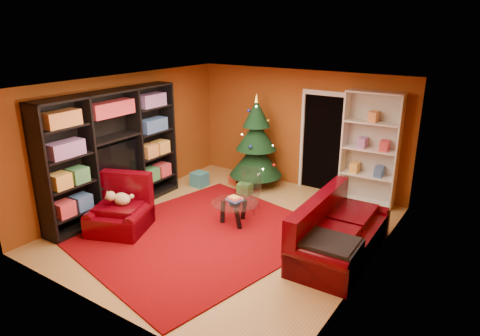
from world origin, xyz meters
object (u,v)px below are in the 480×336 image
Objects in this scene: gift_box_red at (235,179)px; acrylic_chair at (248,194)px; rug at (200,235)px; christmas_tree at (256,142)px; gift_box_green at (245,189)px; coffee_table at (235,213)px; armchair at (119,210)px; dog at (122,199)px; sofa at (342,228)px; white_bookshelf at (370,149)px; gift_box_teal at (199,179)px; media_unit at (113,153)px.

acrylic_chair is at bearing -46.23° from gift_box_red.
christmas_tree reaches higher than rug.
gift_box_green reaches higher than rug.
gift_box_red is (-0.95, 2.44, 0.10)m from rug.
coffee_table reaches higher than gift_box_green.
armchair is 0.21m from dog.
sofa is at bearing -1.61° from dog.
dog is (-1.28, -0.58, 0.59)m from rug.
gift_box_green is at bearing -157.15° from white_bookshelf.
gift_box_teal is at bearing 73.15° from armchair.
rug is 2.62m from gift_box_red.
media_unit is 2.99× the size of armchair.
white_bookshelf is (2.28, 1.06, 1.01)m from gift_box_green.
coffee_table is (0.61, -1.27, 0.09)m from gift_box_green.
gift_box_red is at bearing -169.94° from white_bookshelf.
media_unit is 2.69m from acrylic_chair.
christmas_tree reaches higher than armchair.
dog is 0.50× the size of acrylic_chair.
armchair is at bearing 109.57° from sofa.
white_bookshelf is 4.96m from armchair.
christmas_tree is at bearing -172.20° from white_bookshelf.
gift_box_red is 2.09m from coffee_table.
sofa is (3.21, -1.69, 0.36)m from gift_box_red.
media_unit is 2.59m from coffee_table.
white_bookshelf is at bearing 24.93° from gift_box_green.
gift_box_green is 1.42m from coffee_table.
sofa reaches higher than dog.
gift_box_teal is at bearing 145.41° from acrylic_chair.
sofa is at bearing 9.23° from media_unit.
rug is 4.53× the size of coffee_table.
armchair is 1.30× the size of acrylic_chair.
christmas_tree is 3.44m from armchair.
sofa reaches higher than rug.
white_bookshelf is 2.97× the size of acrylic_chair.
media_unit is at bearing -178.45° from rug.
white_bookshelf reaches higher than gift_box_red.
media_unit is at bearing -128.97° from gift_box_green.
christmas_tree is at bearing 54.20° from dog.
christmas_tree is 2.45m from white_bookshelf.
white_bookshelf reaches higher than rug.
christmas_tree is 2.67× the size of acrylic_chair.
gift_box_red is 0.10× the size of sofa.
white_bookshelf reaches higher than sofa.
rug is 1.82× the size of christmas_tree.
coffee_table is at bearing 89.02° from sofa.
armchair is at bearing -135.00° from dog.
gift_box_green is (0.13, -0.64, -0.89)m from christmas_tree.
gift_box_teal is at bearing 71.58° from sofa.
coffee_table is at bearing 18.45° from dog.
gift_box_green is (1.17, 0.11, -0.02)m from gift_box_teal.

